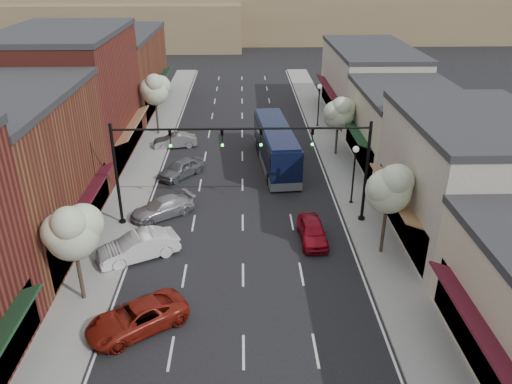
{
  "coord_description": "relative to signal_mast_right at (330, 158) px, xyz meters",
  "views": [
    {
      "loc": [
        0.11,
        -21.23,
        16.46
      ],
      "look_at": [
        0.9,
        8.14,
        2.2
      ],
      "focal_mm": 35.0,
      "sensor_mm": 36.0,
      "label": 1
    }
  ],
  "objects": [
    {
      "name": "ground",
      "position": [
        -5.62,
        -8.0,
        -4.62
      ],
      "size": [
        160.0,
        160.0,
        0.0
      ],
      "primitive_type": "plane",
      "color": "black",
      "rests_on": "ground"
    },
    {
      "name": "sidewalk_left",
      "position": [
        -14.02,
        10.5,
        -4.55
      ],
      "size": [
        2.8,
        73.0,
        0.15
      ],
      "primitive_type": "cube",
      "color": "gray",
      "rests_on": "ground"
    },
    {
      "name": "sidewalk_right",
      "position": [
        2.78,
        10.5,
        -4.55
      ],
      "size": [
        2.8,
        73.0,
        0.15
      ],
      "primitive_type": "cube",
      "color": "gray",
      "rests_on": "ground"
    },
    {
      "name": "curb_left",
      "position": [
        -12.62,
        10.5,
        -4.55
      ],
      "size": [
        0.25,
        73.0,
        0.17
      ],
      "primitive_type": "cube",
      "color": "gray",
      "rests_on": "ground"
    },
    {
      "name": "curb_right",
      "position": [
        1.38,
        10.5,
        -4.55
      ],
      "size": [
        0.25,
        73.0,
        0.17
      ],
      "primitive_type": "cube",
      "color": "gray",
      "rests_on": "ground"
    },
    {
      "name": "bldg_left_midnear",
      "position": [
        -19.85,
        -2.0,
        0.03
      ],
      "size": [
        10.14,
        14.1,
        9.4
      ],
      "color": "brown",
      "rests_on": "ground"
    },
    {
      "name": "bldg_left_midfar",
      "position": [
        -19.86,
        12.0,
        0.78
      ],
      "size": [
        10.14,
        14.1,
        10.9
      ],
      "color": "maroon",
      "rests_on": "ground"
    },
    {
      "name": "bldg_left_far",
      "position": [
        -19.84,
        28.0,
        -0.46
      ],
      "size": [
        10.14,
        18.1,
        8.4
      ],
      "color": "brown",
      "rests_on": "ground"
    },
    {
      "name": "bldg_right_midnear",
      "position": [
        8.1,
        -2.0,
        -0.72
      ],
      "size": [
        9.14,
        12.1,
        7.9
      ],
      "color": "#BBB3A0",
      "rests_on": "ground"
    },
    {
      "name": "bldg_right_midfar",
      "position": [
        8.08,
        10.0,
        -1.46
      ],
      "size": [
        9.14,
        12.1,
        6.4
      ],
      "color": "beige",
      "rests_on": "ground"
    },
    {
      "name": "bldg_right_far",
      "position": [
        8.09,
        24.0,
        -0.96
      ],
      "size": [
        9.14,
        16.1,
        7.4
      ],
      "color": "#BBB3A0",
      "rests_on": "ground"
    },
    {
      "name": "hill_far",
      "position": [
        -5.62,
        82.0,
        1.38
      ],
      "size": [
        120.0,
        30.0,
        12.0
      ],
      "primitive_type": "cube",
      "color": "#7A6647",
      "rests_on": "ground"
    },
    {
      "name": "hill_near",
      "position": [
        -30.62,
        70.0,
        -0.62
      ],
      "size": [
        50.0,
        20.0,
        8.0
      ],
      "primitive_type": "cube",
      "color": "#7A6647",
      "rests_on": "ground"
    },
    {
      "name": "signal_mast_right",
      "position": [
        0.0,
        0.0,
        0.0
      ],
      "size": [
        8.22,
        0.46,
        7.0
      ],
      "color": "black",
      "rests_on": "ground"
    },
    {
      "name": "signal_mast_left",
      "position": [
        -11.24,
        0.0,
        0.0
      ],
      "size": [
        8.22,
        0.46,
        7.0
      ],
      "color": "black",
      "rests_on": "ground"
    },
    {
      "name": "tree_right_near",
      "position": [
        2.73,
        -4.05,
        -0.17
      ],
      "size": [
        2.85,
        2.65,
        5.95
      ],
      "color": "#47382B",
      "rests_on": "ground"
    },
    {
      "name": "tree_right_far",
      "position": [
        2.73,
        11.95,
        -0.63
      ],
      "size": [
        2.85,
        2.65,
        5.43
      ],
      "color": "#47382B",
      "rests_on": "ground"
    },
    {
      "name": "tree_left_near",
      "position": [
        -13.87,
        -8.05,
        -0.4
      ],
      "size": [
        2.85,
        2.65,
        5.69
      ],
      "color": "#47382B",
      "rests_on": "ground"
    },
    {
      "name": "tree_left_far",
      "position": [
        -13.87,
        17.95,
        -0.02
      ],
      "size": [
        2.85,
        2.65,
        6.13
      ],
      "color": "#47382B",
      "rests_on": "ground"
    },
    {
      "name": "lamp_post_near",
      "position": [
        2.18,
        2.5,
        -1.62
      ],
      "size": [
        0.44,
        0.44,
        4.44
      ],
      "color": "black",
      "rests_on": "ground"
    },
    {
      "name": "lamp_post_far",
      "position": [
        2.18,
        20.0,
        -1.62
      ],
      "size": [
        0.44,
        0.44,
        4.44
      ],
      "color": "black",
      "rests_on": "ground"
    },
    {
      "name": "coach_bus",
      "position": [
        -2.81,
        9.9,
        -2.84
      ],
      "size": [
        3.4,
        11.32,
        3.41
      ],
      "rotation": [
        0.0,
        0.0,
        0.09
      ],
      "color": "black",
      "rests_on": "ground"
    },
    {
      "name": "red_hatchback",
      "position": [
        -1.27,
        -2.41,
        -3.94
      ],
      "size": [
        1.75,
        4.06,
        1.37
      ],
      "primitive_type": "imported",
      "rotation": [
        0.0,
        0.0,
        0.03
      ],
      "color": "maroon",
      "rests_on": "ground"
    },
    {
      "name": "parked_car_a",
      "position": [
        -10.7,
        -10.31,
        -3.95
      ],
      "size": [
        5.28,
        4.58,
        1.35
      ],
      "primitive_type": "imported",
      "rotation": [
        0.0,
        0.0,
        -0.98
      ],
      "color": "maroon",
      "rests_on": "ground"
    },
    {
      "name": "parked_car_b",
      "position": [
        -11.78,
        -4.11,
        -3.84
      ],
      "size": [
        4.99,
        3.63,
        1.57
      ],
      "primitive_type": "imported",
      "rotation": [
        0.0,
        0.0,
        -1.1
      ],
      "color": "white",
      "rests_on": "ground"
    },
    {
      "name": "parked_car_c",
      "position": [
        -11.11,
        1.03,
        -3.97
      ],
      "size": [
        4.74,
        4.07,
        1.31
      ],
      "primitive_type": "imported",
      "rotation": [
        0.0,
        0.0,
        -0.96
      ],
      "color": "#A1A1A6",
      "rests_on": "ground"
    },
    {
      "name": "parked_car_d",
      "position": [
        -10.53,
        7.75,
        -3.92
      ],
      "size": [
        3.92,
        4.25,
        1.41
      ],
      "primitive_type": "imported",
      "rotation": [
        0.0,
        0.0,
        -0.69
      ],
      "color": "slate",
      "rests_on": "ground"
    },
    {
      "name": "parked_car_e",
      "position": [
        -11.82,
        14.42,
        -3.97
      ],
      "size": [
        4.14,
        2.14,
        1.3
      ],
      "primitive_type": "imported",
      "rotation": [
        0.0,
        0.0,
        -1.37
      ],
      "color": "#95959A",
      "rests_on": "ground"
    }
  ]
}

